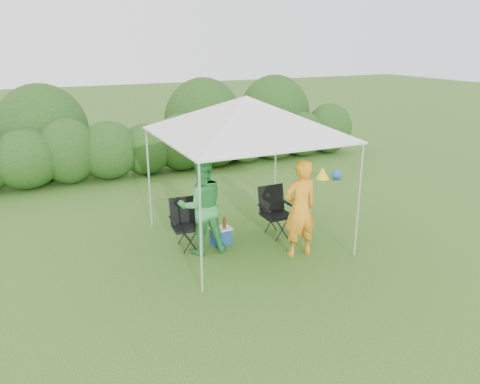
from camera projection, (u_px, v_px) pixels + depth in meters
name	position (u px, v px, depth m)	size (l,w,h in m)	color
ground	(257.00, 249.00, 8.89)	(70.00, 70.00, 0.00)	#3E6921
hedge	(165.00, 145.00, 13.80)	(13.37, 1.53, 1.80)	#254C18
canopy	(246.00, 116.00, 8.55)	(3.10, 3.10, 2.83)	silver
chair_right	(274.00, 208.00, 9.41)	(0.63, 0.56, 1.00)	black
chair_left	(186.00, 220.00, 8.87)	(0.62, 0.57, 0.95)	black
man	(300.00, 208.00, 8.40)	(0.66, 0.43, 1.81)	orange
woman	(202.00, 206.00, 8.52)	(0.89, 0.69, 1.83)	green
cooler	(221.00, 236.00, 9.07)	(0.40, 0.30, 0.33)	navy
bottle	(224.00, 222.00, 8.97)	(0.07, 0.07, 0.25)	#592D0C
lawn_toy	(326.00, 173.00, 13.31)	(0.67, 0.56, 0.33)	yellow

